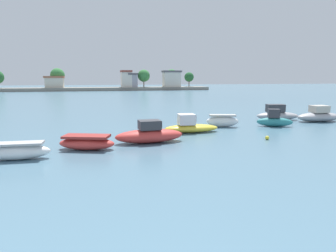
# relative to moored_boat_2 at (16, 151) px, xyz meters

# --- Properties ---
(moored_boat_2) EXTENTS (3.98, 1.37, 1.04)m
(moored_boat_2) POSITION_rel_moored_boat_2_xyz_m (0.00, 0.00, 0.00)
(moored_boat_2) COLOR white
(moored_boat_2) RESTS_ON ground
(moored_boat_3) EXTENTS (4.14, 2.67, 0.99)m
(moored_boat_3) POSITION_rel_moored_boat_2_xyz_m (4.03, 1.62, -0.03)
(moored_boat_3) COLOR #C63833
(moored_boat_3) RESTS_ON ground
(moored_boat_4) EXTENTS (5.29, 2.07, 1.70)m
(moored_boat_4) POSITION_rel_moored_boat_2_xyz_m (8.59, 2.72, 0.12)
(moored_boat_4) COLOR #C63833
(moored_boat_4) RESTS_ON ground
(moored_boat_5) EXTENTS (5.00, 2.02, 1.66)m
(moored_boat_5) POSITION_rel_moored_boat_2_xyz_m (12.90, 5.99, 0.05)
(moored_boat_5) COLOR yellow
(moored_boat_5) RESTS_ON ground
(moored_boat_6) EXTENTS (3.38, 1.87, 1.24)m
(moored_boat_6) POSITION_rel_moored_boat_2_xyz_m (16.90, 7.99, 0.09)
(moored_boat_6) COLOR white
(moored_boat_6) RESTS_ON ground
(moored_boat_7) EXTENTS (3.61, 2.31, 1.76)m
(moored_boat_7) POSITION_rel_moored_boat_2_xyz_m (22.12, 6.99, 0.12)
(moored_boat_7) COLOR teal
(moored_boat_7) RESTS_ON ground
(moored_boat_8) EXTENTS (5.13, 2.71, 1.82)m
(moored_boat_8) POSITION_rel_moored_boat_2_xyz_m (25.07, 10.93, 0.14)
(moored_boat_8) COLOR #9E9EA3
(moored_boat_8) RESTS_ON ground
(moored_boat_9) EXTENTS (5.32, 2.28, 1.80)m
(moored_boat_9) POSITION_rel_moored_boat_2_xyz_m (28.96, 8.81, 0.15)
(moored_boat_9) COLOR #9E9EA3
(moored_boat_9) RESTS_ON ground
(mooring_buoy_1) EXTENTS (0.31, 0.31, 0.31)m
(mooring_buoy_1) POSITION_rel_moored_boat_2_xyz_m (17.84, 1.49, -0.35)
(mooring_buoy_1) COLOR yellow
(mooring_buoy_1) RESTS_ON ground
(distant_shoreline) EXTENTS (99.60, 8.57, 8.41)m
(distant_shoreline) POSITION_rel_moored_boat_2_xyz_m (2.29, 96.61, 2.35)
(distant_shoreline) COLOR gray
(distant_shoreline) RESTS_ON ground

